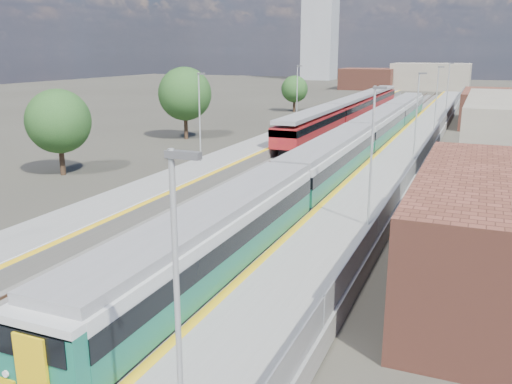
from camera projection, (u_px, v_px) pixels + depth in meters
The scene contains 11 objects.
ground at pixel (358, 151), 57.39m from camera, with size 320.00×320.00×0.00m, color #47443A.
ballast_bed at pixel (343, 145), 60.46m from camera, with size 10.50×155.00×0.06m, color #565451.
tracks at pixel (351, 143), 61.71m from camera, with size 8.96×160.00×0.17m.
platform_right at pixel (412, 145), 57.52m from camera, with size 4.70×155.00×8.52m.
platform_left at pixel (285, 137), 62.85m from camera, with size 4.30×155.00×8.52m.
buildings at pixel (364, 49), 140.56m from camera, with size 72.00×185.50×40.00m.
green_train at pixel (359, 140), 50.20m from camera, with size 2.89×80.43×3.18m.
red_train at pixel (352, 109), 77.76m from camera, with size 2.91×58.99×3.67m.
tree_a at pixel (58, 121), 45.02m from camera, with size 5.35×5.35×7.26m.
tree_b at pixel (185, 94), 63.63m from camera, with size 6.26×6.26×8.48m.
tree_c at pixel (294, 89), 92.95m from camera, with size 4.55×4.55×6.17m.
Camera 1 is at (11.81, -6.44, 10.25)m, focal length 38.00 mm.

